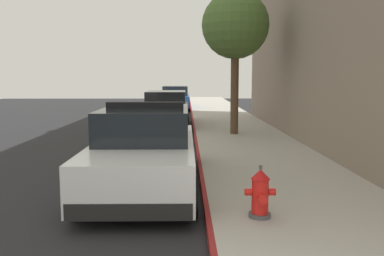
# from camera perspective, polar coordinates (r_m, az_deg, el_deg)

# --- Properties ---
(ground_plane) EXTENTS (28.77, 60.00, 0.20)m
(ground_plane) POSITION_cam_1_polar(r_m,az_deg,el_deg) (12.90, -19.14, -3.43)
(ground_plane) COLOR #232326
(sidewalk_pavement) EXTENTS (3.18, 60.00, 0.15)m
(sidewalk_pavement) POSITION_cam_1_polar(r_m,az_deg,el_deg) (12.38, 8.26, -2.72)
(sidewalk_pavement) COLOR #ADA89E
(sidewalk_pavement) RESTS_ON ground
(curb_painted_edge) EXTENTS (0.08, 60.00, 0.15)m
(curb_painted_edge) POSITION_cam_1_polar(r_m,az_deg,el_deg) (12.23, 0.69, -2.77)
(curb_painted_edge) COLOR maroon
(curb_painted_edge) RESTS_ON ground
(police_cruiser) EXTENTS (1.94, 4.84, 1.68)m
(police_cruiser) POSITION_cam_1_polar(r_m,az_deg,el_deg) (8.07, -6.43, -3.08)
(police_cruiser) COLOR white
(police_cruiser) RESTS_ON ground
(parked_car_silver_ahead) EXTENTS (1.94, 4.84, 1.56)m
(parked_car_silver_ahead) POSITION_cam_1_polar(r_m,az_deg,el_deg) (17.80, -3.58, 2.45)
(parked_car_silver_ahead) COLOR maroon
(parked_car_silver_ahead) RESTS_ON ground
(parked_car_dark_far) EXTENTS (1.94, 4.84, 1.56)m
(parked_car_dark_far) POSITION_cam_1_polar(r_m,az_deg,el_deg) (28.01, -2.30, 4.12)
(parked_car_dark_far) COLOR navy
(parked_car_dark_far) RESTS_ON ground
(fire_hydrant) EXTENTS (0.44, 0.40, 0.76)m
(fire_hydrant) POSITION_cam_1_polar(r_m,az_deg,el_deg) (6.06, 9.38, -8.90)
(fire_hydrant) COLOR #4C4C51
(fire_hydrant) RESTS_ON sidewalk_pavement
(street_tree) EXTENTS (2.33, 2.33, 4.96)m
(street_tree) POSITION_cam_1_polar(r_m,az_deg,el_deg) (14.78, 6.00, 13.78)
(street_tree) COLOR brown
(street_tree) RESTS_ON sidewalk_pavement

